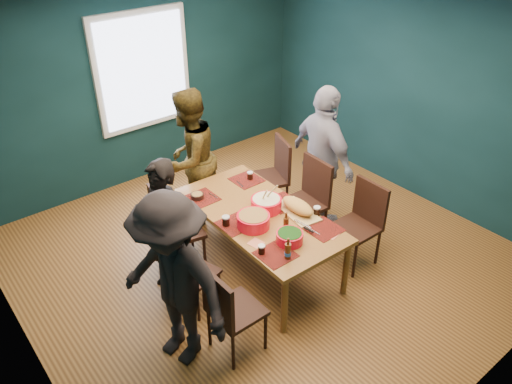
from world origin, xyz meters
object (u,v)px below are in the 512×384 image
at_px(chair_left_far, 170,226).
at_px(chair_right_far, 274,171).
at_px(cutting_board, 298,207).
at_px(bowl_salad, 253,220).
at_px(chair_right_mid, 309,195).
at_px(person_far_left, 165,230).
at_px(chair_right_near, 362,218).
at_px(person_right, 323,160).
at_px(person_back, 189,159).
at_px(person_near_left, 173,282).
at_px(bowl_herbs, 290,237).
at_px(bowl_dumpling, 266,203).
at_px(chair_left_near, 228,308).
at_px(dining_table, 260,218).
at_px(chair_left_mid, 189,272).

xyz_separation_m(chair_left_far, chair_right_far, (1.63, 0.20, -0.02)).
bearing_deg(cutting_board, bowl_salad, 176.94).
bearing_deg(bowl_salad, chair_right_mid, 11.76).
bearing_deg(person_far_left, chair_left_far, 143.06).
height_order(person_far_left, bowl_salad, person_far_left).
relative_size(chair_right_near, person_right, 0.54).
height_order(chair_right_far, person_right, person_right).
height_order(person_back, person_near_left, person_back).
relative_size(chair_right_mid, bowl_herbs, 3.92).
bearing_deg(bowl_dumpling, chair_left_far, 147.58).
relative_size(person_back, bowl_dumpling, 5.27).
bearing_deg(chair_left_near, chair_right_far, 39.51).
bearing_deg(chair_right_far, bowl_herbs, -106.60).
bearing_deg(person_near_left, chair_left_near, 36.51).
bearing_deg(chair_left_near, person_right, 24.30).
xyz_separation_m(person_back, person_near_left, (-1.26, -1.73, -0.01)).
relative_size(dining_table, chair_left_far, 1.89).
distance_m(chair_left_far, chair_right_far, 1.65).
bearing_deg(chair_left_mid, bowl_salad, -19.70).
xyz_separation_m(person_far_left, bowl_herbs, (0.86, -0.87, 0.02)).
bearing_deg(bowl_herbs, person_near_left, 175.92).
xyz_separation_m(chair_right_far, person_back, (-0.93, 0.49, 0.28)).
xyz_separation_m(chair_right_mid, bowl_dumpling, (-0.69, -0.05, 0.20)).
height_order(chair_left_far, chair_left_mid, chair_left_far).
bearing_deg(chair_right_near, person_near_left, 177.70).
bearing_deg(chair_right_near, person_far_left, 155.39).
relative_size(chair_left_far, person_back, 0.59).
bearing_deg(dining_table, bowl_dumpling, 8.85).
distance_m(chair_left_near, person_near_left, 0.54).
relative_size(dining_table, chair_right_mid, 1.88).
bearing_deg(person_right, person_near_left, 114.21).
bearing_deg(dining_table, person_far_left, 163.28).
xyz_separation_m(chair_left_mid, person_back, (0.88, 1.33, 0.37)).
relative_size(person_far_left, bowl_salad, 4.57).
bearing_deg(chair_left_mid, person_far_left, 77.33).
relative_size(chair_right_far, person_near_left, 0.59).
distance_m(dining_table, chair_left_far, 0.95).
xyz_separation_m(chair_left_far, chair_left_mid, (-0.17, -0.64, -0.11)).
bearing_deg(chair_right_far, cutting_board, -99.59).
relative_size(chair_right_mid, cutting_board, 1.55).
distance_m(dining_table, person_far_left, 1.01).
bearing_deg(cutting_board, dining_table, 150.66).
bearing_deg(bowl_salad, chair_left_near, -141.69).
height_order(chair_left_mid, chair_right_near, chair_right_near).
bearing_deg(chair_left_far, cutting_board, -24.63).
height_order(chair_left_near, person_near_left, person_near_left).
xyz_separation_m(person_near_left, bowl_dumpling, (1.42, 0.49, -0.05)).
xyz_separation_m(chair_right_mid, cutting_board, (-0.48, -0.31, 0.19)).
bearing_deg(cutting_board, person_back, 112.32).
distance_m(chair_left_far, bowl_salad, 0.92).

